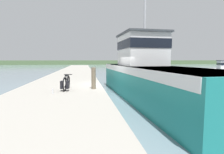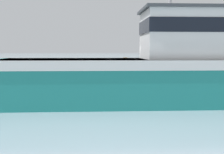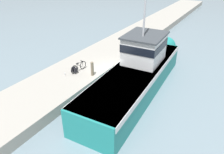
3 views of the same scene
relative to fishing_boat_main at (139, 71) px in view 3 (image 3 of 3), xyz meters
name	(u,v)px [view 3 (image 3 of 3)]	position (x,y,z in m)	size (l,w,h in m)	color
ground_plane	(114,80)	(-2.25, 0.12, -1.46)	(320.00, 320.00, 0.00)	gray
dock_pier	(86,68)	(-5.21, 0.12, -1.06)	(4.69, 80.00, 0.78)	#A39E93
fishing_boat_main	(139,71)	(0.00, 0.00, 0.00)	(3.87, 15.18, 11.32)	teal
bicycle_touring	(77,68)	(-4.82, -1.47, -0.32)	(0.52, 1.75, 0.77)	black
mooring_post	(92,69)	(-3.40, -1.35, -0.10)	(0.23, 0.23, 1.14)	#756651
water_bottle_by_bike	(65,74)	(-5.32, -2.49, -0.54)	(0.06, 0.06, 0.26)	silver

